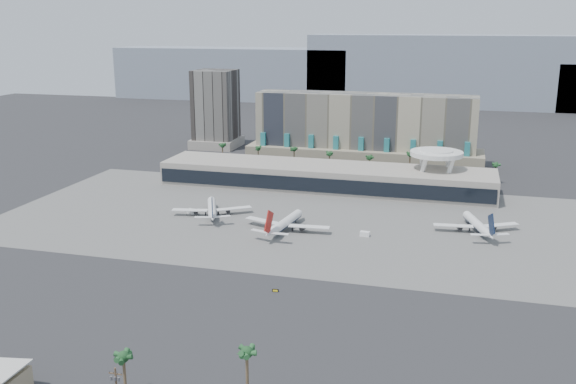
% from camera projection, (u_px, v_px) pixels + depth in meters
% --- Properties ---
extents(ground, '(900.00, 900.00, 0.00)m').
position_uv_depth(ground, '(261.00, 263.00, 228.95)').
color(ground, '#232326').
rests_on(ground, ground).
extents(apron_pad, '(260.00, 130.00, 0.06)m').
position_uv_depth(apron_pad, '(299.00, 219.00, 280.19)').
color(apron_pad, '#5B5B59').
rests_on(apron_pad, ground).
extents(mountain_ridge, '(680.00, 60.00, 70.00)m').
position_uv_depth(mountain_ridge, '(426.00, 75.00, 652.12)').
color(mountain_ridge, gray).
rests_on(mountain_ridge, ground).
extents(hotel, '(140.00, 30.00, 42.00)m').
position_uv_depth(hotel, '(364.00, 136.00, 384.59)').
color(hotel, tan).
rests_on(hotel, ground).
extents(office_tower, '(30.00, 30.00, 52.00)m').
position_uv_depth(office_tower, '(216.00, 114.00, 433.54)').
color(office_tower, black).
rests_on(office_tower, ground).
extents(terminal, '(170.00, 32.50, 14.50)m').
position_uv_depth(terminal, '(325.00, 176.00, 329.62)').
color(terminal, '#B0A79B').
rests_on(terminal, ground).
extents(saucer_structure, '(26.00, 26.00, 21.89)m').
position_uv_depth(saucer_structure, '(436.00, 157.00, 318.29)').
color(saucer_structure, white).
rests_on(saucer_structure, ground).
extents(palm_row, '(157.80, 2.80, 13.10)m').
position_uv_depth(palm_row, '(350.00, 156.00, 359.58)').
color(palm_row, brown).
rests_on(palm_row, ground).
extents(airliner_left, '(33.54, 34.56, 12.67)m').
position_uv_depth(airliner_left, '(212.00, 208.00, 284.19)').
color(airliner_left, white).
rests_on(airliner_left, ground).
extents(airliner_centre, '(37.20, 38.52, 13.33)m').
position_uv_depth(airliner_centre, '(285.00, 223.00, 263.49)').
color(airliner_centre, white).
rests_on(airliner_centre, ground).
extents(airliner_right, '(34.25, 35.44, 12.65)m').
position_uv_depth(airliner_right, '(477.00, 224.00, 261.92)').
color(airliner_right, white).
rests_on(airliner_right, ground).
extents(service_vehicle_a, '(4.63, 3.33, 2.05)m').
position_uv_depth(service_vehicle_a, '(192.00, 212.00, 287.14)').
color(service_vehicle_a, white).
rests_on(service_vehicle_a, ground).
extents(service_vehicle_b, '(3.95, 2.43, 1.96)m').
position_uv_depth(service_vehicle_b, '(365.00, 234.00, 257.13)').
color(service_vehicle_b, white).
rests_on(service_vehicle_b, ground).
extents(taxiway_sign, '(2.09, 0.60, 0.94)m').
position_uv_depth(taxiway_sign, '(275.00, 290.00, 204.48)').
color(taxiway_sign, black).
rests_on(taxiway_sign, ground).
extents(near_palm_a, '(6.00, 6.00, 11.33)m').
position_uv_depth(near_palm_a, '(124.00, 362.00, 145.90)').
color(near_palm_a, brown).
rests_on(near_palm_a, ground).
extents(near_palm_b, '(6.00, 6.00, 14.49)m').
position_uv_depth(near_palm_b, '(247.00, 358.00, 141.58)').
color(near_palm_b, brown).
rests_on(near_palm_b, ground).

